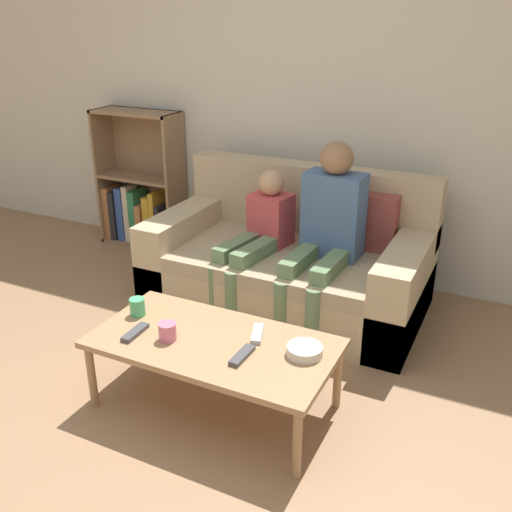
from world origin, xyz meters
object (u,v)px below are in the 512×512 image
couch (291,264)px  tv_remote_0 (135,332)px  person_child (258,235)px  tv_remote_1 (242,355)px  cup_near (167,332)px  snack_bowl (305,351)px  coffee_table (214,347)px  cup_far (137,307)px  bookshelf (141,195)px  person_adult (328,224)px  tv_remote_2 (257,334)px

couch → tv_remote_0: couch is taller
person_child → tv_remote_1: bearing=-58.2°
couch → tv_remote_1: couch is taller
cup_near → snack_bowl: 0.65m
coffee_table → tv_remote_1: bearing=-19.9°
cup_near → tv_remote_1: 0.39m
coffee_table → cup_far: 0.48m
bookshelf → person_adult: 1.90m
tv_remote_2 → snack_bowl: (0.26, -0.06, 0.01)m
bookshelf → person_adult: bearing=-17.2°
person_child → tv_remote_2: bearing=-55.0°
coffee_table → person_adult: size_ratio=1.04×
person_adult → cup_far: (-0.64, -1.04, -0.21)m
bookshelf → coffee_table: size_ratio=0.95×
coffee_table → tv_remote_1: 0.20m
person_child → tv_remote_1: 1.20m
coffee_table → cup_near: bearing=-156.6°
cup_far → person_child: bearing=78.8°
tv_remote_2 → couch: bearing=84.5°
person_adult → snack_bowl: 1.07m
cup_near → tv_remote_1: (0.38, 0.02, -0.03)m
coffee_table → tv_remote_0: tv_remote_0 is taller
tv_remote_1 → cup_far: bearing=171.3°
person_adult → cup_near: size_ratio=12.94×
bookshelf → cup_near: bearing=-50.3°
coffee_table → tv_remote_1: (0.19, -0.07, 0.04)m
coffee_table → snack_bowl: bearing=9.7°
person_adult → tv_remote_2: bearing=-87.9°
cup_far → tv_remote_0: (0.11, -0.16, -0.03)m
person_child → tv_remote_0: (-0.09, -1.15, -0.12)m
person_adult → tv_remote_0: 1.34m
cup_far → tv_remote_0: 0.20m
person_adult → snack_bowl: bearing=-73.2°
person_adult → cup_far: 1.24m
person_child → cup_far: bearing=-92.0°
bookshelf → tv_remote_2: (1.80, -1.52, -0.02)m
bookshelf → person_child: bearing=-24.1°
couch → coffee_table: (0.10, -1.19, 0.06)m
person_child → snack_bowl: 1.20m
person_child → tv_remote_2: (0.44, -0.91, -0.12)m
cup_near → person_child: bearing=93.8°
person_adult → cup_far: person_adult is taller
cup_near → tv_remote_1: size_ratio=0.50×
couch → tv_remote_0: bearing=-101.4°
cup_near → snack_bowl: cup_near is taller
cup_near → tv_remote_0: bearing=-169.7°
person_child → snack_bowl: size_ratio=5.40×
person_child → cup_far: size_ratio=9.71×
couch → snack_bowl: size_ratio=10.59×
couch → tv_remote_2: bearing=-75.8°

